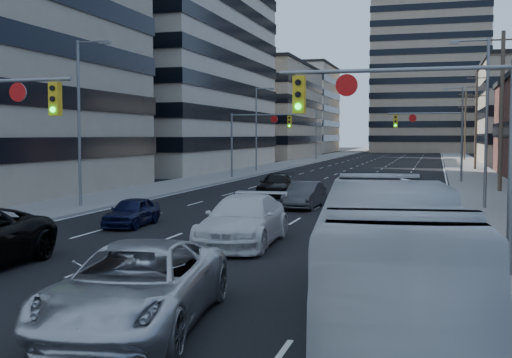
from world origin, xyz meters
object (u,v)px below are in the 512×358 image
object	(u,v)px
transit_bus	(386,253)
sedan_blue	(132,212)
white_van	(243,221)
silver_suv	(136,286)

from	to	relation	value
transit_bus	sedan_blue	bearing A→B (deg)	128.01
sedan_blue	transit_bus	bearing A→B (deg)	-48.18
transit_bus	sedan_blue	xyz separation A→B (m)	(-11.75, 11.70, -0.88)
transit_bus	white_van	bearing A→B (deg)	116.69
white_van	transit_bus	xyz separation A→B (m)	(5.71, -8.54, 0.63)
silver_suv	sedan_blue	xyz separation A→B (m)	(-6.80, 13.29, -0.22)
sedan_blue	white_van	bearing A→B (deg)	-30.95
white_van	sedan_blue	size ratio (longest dim) A/B	1.64
white_van	silver_suv	xyz separation A→B (m)	(0.77, -10.13, -0.03)
white_van	sedan_blue	distance (m)	6.81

